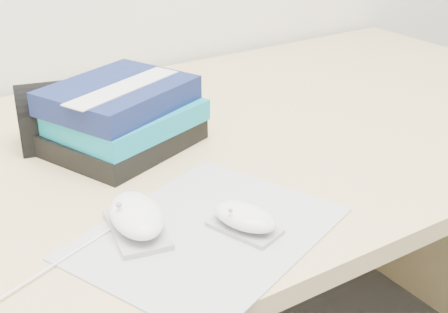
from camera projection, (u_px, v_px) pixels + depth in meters
desk at (195, 236)px, 1.22m from camera, size 1.60×0.80×0.73m
mousepad at (207, 233)px, 0.80m from camera, size 0.39×0.35×0.00m
mouse_rear at (136, 217)px, 0.79m from camera, size 0.09×0.13×0.05m
mouse_front at (245, 219)px, 0.79m from camera, size 0.08×0.10×0.04m
usb_cable at (40, 273)px, 0.71m from camera, size 0.23×0.10×0.00m
book_stack at (123, 117)px, 1.01m from camera, size 0.27×0.25×0.11m
pouch at (56, 115)px, 1.03m from camera, size 0.14×0.11×0.11m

